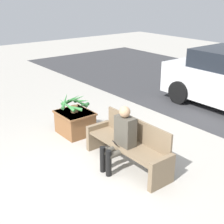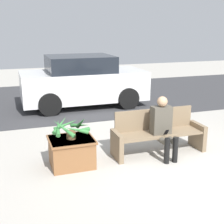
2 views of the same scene
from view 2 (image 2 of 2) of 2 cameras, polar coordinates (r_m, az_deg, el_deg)
The scene contains 7 objects.
ground_plane at distance 5.79m, azimuth 11.79°, elevation -10.13°, with size 30.00×30.00×0.00m, color #ADA89E.
road_surface at distance 11.27m, azimuth -4.13°, elevation 2.77°, with size 20.00×6.00×0.01m, color #38383A.
bench at distance 6.32m, azimuth 8.37°, elevation -3.80°, with size 1.87×0.54×0.86m.
person_seated at distance 6.08m, azimuth 9.34°, elevation -2.35°, with size 0.39×0.61×1.18m.
planter_box at distance 5.74m, azimuth -7.39°, elevation -7.11°, with size 0.80×0.70×0.52m.
potted_plant at distance 5.59m, azimuth -7.52°, elevation -2.88°, with size 0.70×0.70×0.44m.
parked_car at distance 9.95m, azimuth -5.39°, elevation 5.61°, with size 3.84×1.98×1.59m.
Camera 2 is at (-2.74, -4.47, 2.47)m, focal length 50.00 mm.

